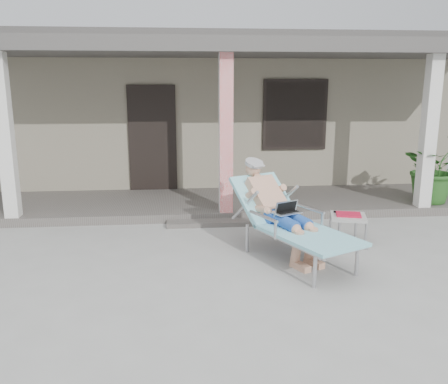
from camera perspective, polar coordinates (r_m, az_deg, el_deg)
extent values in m
plane|color=#9E9E99|center=(6.13, 2.23, -9.01)|extent=(60.00, 60.00, 0.00)
cube|color=gray|center=(12.17, -1.83, 9.32)|extent=(10.00, 5.00, 3.00)
cube|color=#474442|center=(12.18, -1.89, 17.09)|extent=(10.40, 5.40, 0.30)
cube|color=black|center=(9.67, -8.60, 6.41)|extent=(0.95, 0.06, 2.10)
cube|color=black|center=(9.90, 8.53, 9.18)|extent=(1.20, 0.06, 1.30)
cube|color=black|center=(9.90, 8.54, 9.18)|extent=(1.32, 0.05, 1.42)
cube|color=#605B56|center=(8.94, -0.32, -1.33)|extent=(10.00, 2.00, 0.15)
cube|color=silver|center=(8.28, -24.79, 6.02)|extent=(0.22, 0.22, 2.61)
cube|color=red|center=(7.86, 0.23, 6.90)|extent=(0.22, 0.22, 2.61)
cube|color=silver|center=(8.91, 23.39, 6.57)|extent=(0.22, 0.22, 2.61)
cube|color=#474442|center=(8.68, -0.35, 16.91)|extent=(10.00, 2.30, 0.24)
cube|color=#605B56|center=(7.85, 0.43, -3.69)|extent=(2.00, 0.30, 0.07)
cylinder|color=#B7B7BC|center=(5.57, 10.87, -9.39)|extent=(0.05, 0.05, 0.40)
cylinder|color=#B7B7BC|center=(6.01, 15.70, -7.93)|extent=(0.05, 0.05, 0.40)
cylinder|color=#B7B7BC|center=(6.59, 2.80, -5.56)|extent=(0.05, 0.05, 0.40)
cylinder|color=#B7B7BC|center=(6.97, 7.41, -4.61)|extent=(0.05, 0.05, 0.40)
cube|color=#B7B7BC|center=(6.05, 10.17, -5.33)|extent=(1.17, 1.47, 0.03)
cube|color=#83B6CB|center=(6.05, 10.18, -5.10)|extent=(1.28, 1.55, 0.04)
cube|color=#B7B7BC|center=(6.70, 4.91, -1.13)|extent=(0.87, 0.85, 0.53)
cube|color=#83B6CB|center=(6.69, 4.92, -0.83)|extent=(1.00, 0.96, 0.60)
cylinder|color=#9D9C9F|center=(6.84, 3.49, 3.55)|extent=(0.35, 0.35, 0.14)
cube|color=silver|center=(6.33, 7.49, -2.43)|extent=(0.43, 0.38, 0.25)
cube|color=#A6A6A2|center=(7.12, 14.73, -2.90)|extent=(0.61, 0.61, 0.04)
cylinder|color=#B7B7BC|center=(6.93, 13.65, -5.06)|extent=(0.04, 0.04, 0.38)
cylinder|color=#B7B7BC|center=(7.07, 16.70, -4.89)|extent=(0.04, 0.04, 0.38)
cylinder|color=#B7B7BC|center=(7.29, 12.65, -4.10)|extent=(0.04, 0.04, 0.38)
cylinder|color=#B7B7BC|center=(7.42, 15.56, -3.97)|extent=(0.04, 0.04, 0.38)
cube|color=red|center=(7.11, 14.75, -2.63)|extent=(0.40, 0.34, 0.03)
cube|color=black|center=(7.23, 14.40, -2.39)|extent=(0.34, 0.11, 0.03)
imported|color=#26591E|center=(9.43, 23.96, 2.76)|extent=(1.34, 1.21, 1.29)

